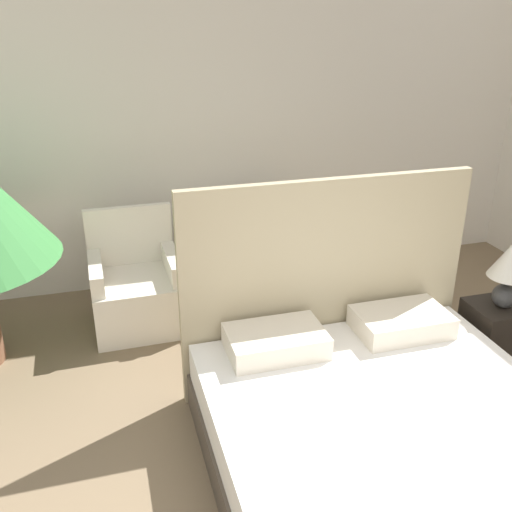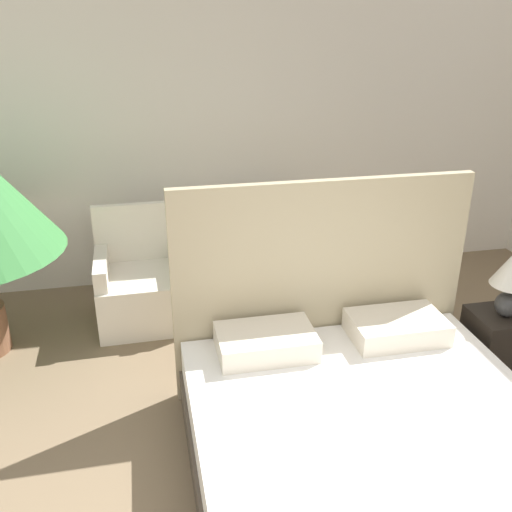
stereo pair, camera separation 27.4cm
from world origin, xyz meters
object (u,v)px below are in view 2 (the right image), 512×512
(bed, at_px, (370,438))
(side_table, at_px, (207,289))
(armchair_near_window_right, at_px, (266,278))
(nightstand, at_px, (502,345))
(armchair_near_window_left, at_px, (142,289))

(bed, relative_size, side_table, 4.05)
(armchair_near_window_right, xyz_separation_m, nightstand, (1.36, -1.31, -0.03))
(bed, distance_m, nightstand, 1.44)
(side_table, bearing_deg, armchair_near_window_left, 172.62)
(bed, height_order, nightstand, bed)
(armchair_near_window_left, height_order, side_table, armchair_near_window_left)
(armchair_near_window_right, relative_size, nightstand, 1.85)
(bed, xyz_separation_m, armchair_near_window_left, (-1.15, 2.02, -0.00))
(nightstand, bearing_deg, side_table, 146.61)
(bed, bearing_deg, nightstand, 29.74)
(bed, height_order, armchair_near_window_right, bed)
(armchair_near_window_right, height_order, nightstand, armchair_near_window_right)
(armchair_near_window_left, relative_size, armchair_near_window_right, 1.00)
(armchair_near_window_right, distance_m, nightstand, 1.89)
(bed, relative_size, armchair_near_window_right, 2.27)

